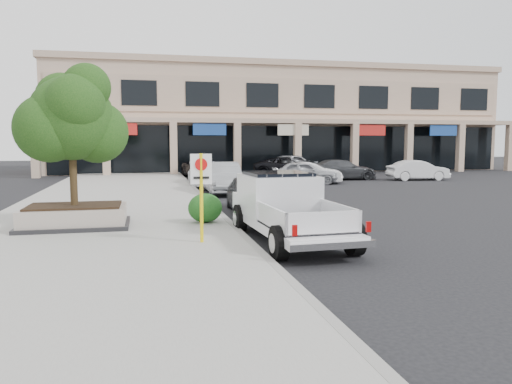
{
  "coord_description": "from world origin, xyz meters",
  "views": [
    {
      "loc": [
        -4.21,
        -12.05,
        2.8
      ],
      "look_at": [
        -1.18,
        1.5,
        1.34
      ],
      "focal_mm": 35.0,
      "sensor_mm": 36.0,
      "label": 1
    }
  ],
  "objects_px": {
    "curb_car_a": "(250,193)",
    "lot_car_a": "(305,172)",
    "lot_car_e": "(295,164)",
    "no_parking_sign": "(201,185)",
    "curb_car_b": "(222,178)",
    "lot_car_b": "(311,173)",
    "lot_car_d": "(287,167)",
    "lot_car_f": "(418,170)",
    "lot_car_c": "(342,170)",
    "pickup_truck": "(290,208)",
    "curb_car_c": "(205,174)",
    "curb_car_d": "(204,168)",
    "planter_tree": "(77,119)",
    "planter": "(75,216)"
  },
  "relations": [
    {
      "from": "curb_car_a",
      "to": "lot_car_a",
      "type": "height_order",
      "value": "lot_car_a"
    },
    {
      "from": "lot_car_e",
      "to": "no_parking_sign",
      "type": "bearing_deg",
      "value": 160.07
    },
    {
      "from": "curb_car_a",
      "to": "curb_car_b",
      "type": "xyz_separation_m",
      "value": [
        -0.05,
        6.91,
        0.1
      ]
    },
    {
      "from": "lot_car_a",
      "to": "lot_car_b",
      "type": "relative_size",
      "value": 1.05
    },
    {
      "from": "lot_car_d",
      "to": "lot_car_f",
      "type": "height_order",
      "value": "lot_car_d"
    },
    {
      "from": "curb_car_a",
      "to": "lot_car_b",
      "type": "bearing_deg",
      "value": 65.56
    },
    {
      "from": "lot_car_c",
      "to": "pickup_truck",
      "type": "bearing_deg",
      "value": 153.11
    },
    {
      "from": "pickup_truck",
      "to": "lot_car_d",
      "type": "bearing_deg",
      "value": 71.3
    },
    {
      "from": "curb_car_b",
      "to": "curb_car_c",
      "type": "distance_m",
      "value": 4.79
    },
    {
      "from": "curb_car_b",
      "to": "lot_car_c",
      "type": "relative_size",
      "value": 1.01
    },
    {
      "from": "lot_car_a",
      "to": "lot_car_f",
      "type": "xyz_separation_m",
      "value": [
        8.57,
        0.98,
        -0.04
      ]
    },
    {
      "from": "lot_car_b",
      "to": "curb_car_d",
      "type": "bearing_deg",
      "value": 67.13
    },
    {
      "from": "curb_car_a",
      "to": "lot_car_d",
      "type": "relative_size",
      "value": 0.8
    },
    {
      "from": "no_parking_sign",
      "to": "pickup_truck",
      "type": "distance_m",
      "value": 2.56
    },
    {
      "from": "planter_tree",
      "to": "pickup_truck",
      "type": "xyz_separation_m",
      "value": [
        5.83,
        -3.03,
        -2.48
      ]
    },
    {
      "from": "no_parking_sign",
      "to": "lot_car_f",
      "type": "distance_m",
      "value": 25.28
    },
    {
      "from": "curb_car_b",
      "to": "lot_car_a",
      "type": "bearing_deg",
      "value": 36.52
    },
    {
      "from": "planter_tree",
      "to": "curb_car_d",
      "type": "xyz_separation_m",
      "value": [
        6.18,
        20.24,
        -2.68
      ]
    },
    {
      "from": "no_parking_sign",
      "to": "lot_car_f",
      "type": "height_order",
      "value": "no_parking_sign"
    },
    {
      "from": "pickup_truck",
      "to": "lot_car_d",
      "type": "distance_m",
      "value": 25.07
    },
    {
      "from": "planter",
      "to": "lot_car_e",
      "type": "height_order",
      "value": "lot_car_e"
    },
    {
      "from": "curb_car_d",
      "to": "lot_car_b",
      "type": "xyz_separation_m",
      "value": [
        6.24,
        -5.71,
        -0.07
      ]
    },
    {
      "from": "pickup_truck",
      "to": "curb_car_b",
      "type": "relative_size",
      "value": 1.21
    },
    {
      "from": "planter_tree",
      "to": "pickup_truck",
      "type": "distance_m",
      "value": 7.03
    },
    {
      "from": "planter",
      "to": "curb_car_d",
      "type": "relative_size",
      "value": 0.6
    },
    {
      "from": "curb_car_b",
      "to": "lot_car_d",
      "type": "bearing_deg",
      "value": 58.6
    },
    {
      "from": "curb_car_b",
      "to": "pickup_truck",
      "type": "bearing_deg",
      "value": -90.78
    },
    {
      "from": "lot_car_d",
      "to": "lot_car_f",
      "type": "distance_m",
      "value": 9.71
    },
    {
      "from": "curb_car_c",
      "to": "curb_car_d",
      "type": "distance_m",
      "value": 5.7
    },
    {
      "from": "planter_tree",
      "to": "pickup_truck",
      "type": "bearing_deg",
      "value": -27.47
    },
    {
      "from": "no_parking_sign",
      "to": "lot_car_d",
      "type": "bearing_deg",
      "value": 69.03
    },
    {
      "from": "lot_car_b",
      "to": "lot_car_e",
      "type": "distance_m",
      "value": 8.01
    },
    {
      "from": "pickup_truck",
      "to": "lot_car_a",
      "type": "relative_size",
      "value": 1.4
    },
    {
      "from": "lot_car_d",
      "to": "lot_car_f",
      "type": "bearing_deg",
      "value": -114.19
    },
    {
      "from": "no_parking_sign",
      "to": "lot_car_a",
      "type": "relative_size",
      "value": 0.54
    },
    {
      "from": "no_parking_sign",
      "to": "curb_car_d",
      "type": "bearing_deg",
      "value": 83.23
    },
    {
      "from": "pickup_truck",
      "to": "lot_car_c",
      "type": "bearing_deg",
      "value": 61.21
    },
    {
      "from": "curb_car_c",
      "to": "lot_car_e",
      "type": "height_order",
      "value": "lot_car_e"
    },
    {
      "from": "curb_car_b",
      "to": "lot_car_b",
      "type": "distance_m",
      "value": 8.03
    },
    {
      "from": "lot_car_b",
      "to": "lot_car_f",
      "type": "relative_size",
      "value": 0.97
    },
    {
      "from": "curb_car_b",
      "to": "curb_car_a",
      "type": "bearing_deg",
      "value": -89.98
    },
    {
      "from": "lot_car_a",
      "to": "lot_car_d",
      "type": "distance_m",
      "value": 6.81
    },
    {
      "from": "curb_car_a",
      "to": "lot_car_b",
      "type": "distance_m",
      "value": 13.31
    },
    {
      "from": "curb_car_b",
      "to": "lot_car_c",
      "type": "height_order",
      "value": "curb_car_b"
    },
    {
      "from": "planter",
      "to": "planter_tree",
      "type": "distance_m",
      "value": 2.95
    },
    {
      "from": "curb_car_c",
      "to": "curb_car_d",
      "type": "bearing_deg",
      "value": 86.39
    },
    {
      "from": "lot_car_a",
      "to": "lot_car_c",
      "type": "relative_size",
      "value": 0.87
    },
    {
      "from": "curb_car_d",
      "to": "lot_car_b",
      "type": "bearing_deg",
      "value": -49.69
    },
    {
      "from": "curb_car_d",
      "to": "lot_car_a",
      "type": "distance_m",
      "value": 8.27
    },
    {
      "from": "lot_car_b",
      "to": "curb_car_b",
      "type": "bearing_deg",
      "value": 145.68
    }
  ]
}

